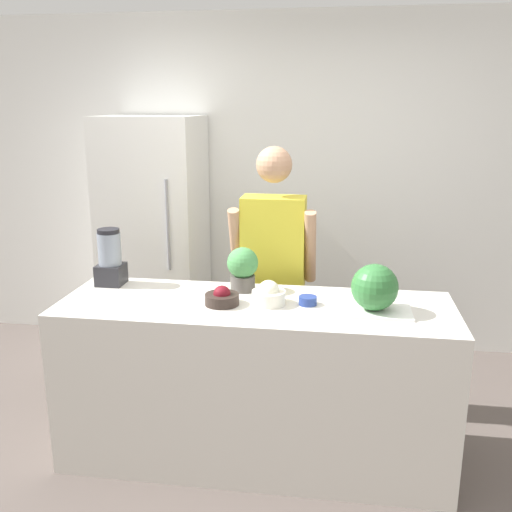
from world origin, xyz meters
name	(u,v)px	position (x,y,z in m)	size (l,w,h in m)	color
ground_plane	(245,492)	(0.00, 0.00, 0.00)	(14.00, 14.00, 0.00)	#564C47
wall_back	(287,186)	(0.00, 2.02, 1.30)	(8.00, 0.06, 2.60)	white
counter_island	(255,381)	(0.00, 0.34, 0.45)	(2.09, 0.69, 0.90)	beige
refrigerator	(155,239)	(-0.98, 1.64, 0.92)	(0.72, 0.69, 1.84)	white
person	(273,277)	(0.03, 0.93, 0.87)	(0.53, 0.27, 1.68)	#333338
cutting_board	(369,311)	(0.59, 0.30, 0.91)	(0.43, 0.23, 0.01)	white
watermelon	(375,287)	(0.61, 0.30, 1.03)	(0.24, 0.24, 0.24)	#2D6B33
bowl_cherries	(222,298)	(-0.17, 0.30, 0.94)	(0.18, 0.18, 0.10)	#2D231E
bowl_cream	(269,295)	(0.07, 0.34, 0.95)	(0.18, 0.18, 0.13)	white
bowl_small_blue	(308,301)	(0.28, 0.36, 0.93)	(0.09, 0.09, 0.05)	navy
blender	(110,259)	(-0.88, 0.55, 1.06)	(0.15, 0.15, 0.33)	#28282D
potted_plant	(243,268)	(-0.10, 0.55, 1.04)	(0.17, 0.17, 0.25)	#514C47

